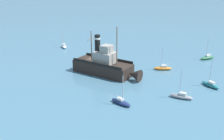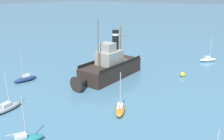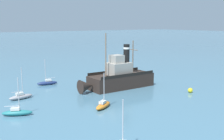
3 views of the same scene
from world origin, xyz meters
The scene contains 9 objects.
ground_plane centered at (0.00, 0.00, 0.00)m, with size 600.00×600.00×0.00m, color #477289.
old_tugboat centered at (0.03, 3.24, 1.83)m, with size 4.45×14.40×9.90m.
sailboat_white centered at (-10.39, -17.06, 0.43)m, with size 3.26×3.64×4.90m.
sailboat_green centered at (-20.69, 17.95, 0.43)m, with size 3.78×3.01×4.90m.
sailboat_grey centered at (2.66, 19.95, 0.43)m, with size 1.63×3.92×4.90m.
sailboat_orange centered at (-8.42, 12.05, 0.43)m, with size 2.92×3.82×4.90m.
sailboat_navy centered at (9.78, 12.73, 0.43)m, with size 1.76×3.94×4.90m.
sailboat_teal centered at (-4.78, 22.75, 0.43)m, with size 2.68×3.89×4.90m.
mooring_buoy centered at (-9.72, -4.62, 0.40)m, with size 0.81×0.81×0.81m, color yellow.
Camera 1 is at (43.74, 32.72, 20.23)m, focal length 45.00 mm.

